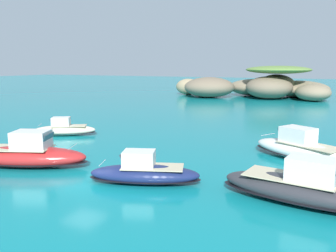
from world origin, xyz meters
name	(u,v)px	position (x,y,z in m)	size (l,w,h in m)	color
ground_plane	(83,184)	(0.00, 0.00, 0.00)	(400.00, 400.00, 0.00)	#0F7F89
islet_large	(279,86)	(2.64, 71.17, 2.84)	(29.15, 25.64, 7.73)	#756651
islet_small	(205,88)	(-14.30, 65.12, 2.27)	(18.90, 15.06, 4.97)	#756651
motorboat_red	(27,155)	(-6.62, 1.42, 0.96)	(10.10, 6.37, 2.86)	red
motorboat_white	(301,149)	(12.70, 12.73, 0.92)	(9.47, 7.12, 2.75)	white
motorboat_navy	(144,172)	(3.60, 1.96, 0.75)	(7.93, 4.77, 2.25)	navy
motorboat_charcoal	(303,188)	(13.60, 2.81, 0.94)	(9.86, 4.22, 2.81)	#2D2D33
motorboat_cream	(64,129)	(-12.57, 12.20, 0.70)	(7.14, 5.45, 2.09)	beige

